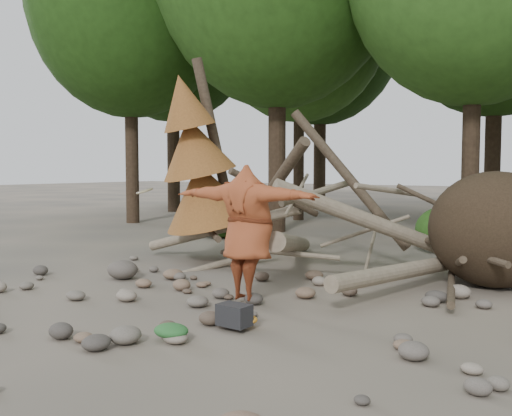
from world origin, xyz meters
The scene contains 10 objects.
ground centered at (0.00, 0.00, 0.00)m, with size 120.00×120.00×0.00m, color #514C44.
deadfall_pile centered at (2.02, 4.24, 0.95)m, with size 8.55×5.24×3.30m.
dead_conifer centered at (-3.12, 3.37, 2.11)m, with size 2.06×2.16×4.35m.
bush_left centered at (-5.50, 7.20, 0.72)m, with size 1.80×1.80×1.44m, color #204612.
bush_mid centered at (0.80, 7.80, 0.56)m, with size 1.40×1.40×1.12m, color #2B5919.
frisbee_thrower centered at (-0.17, 0.96, 1.08)m, with size 3.48×0.71×2.00m.
backpack centered at (0.48, -0.26, 0.13)m, with size 0.40×0.27×0.27m, color black.
cloth_green centered at (0.14, -1.05, 0.08)m, with size 0.43×0.36×0.16m, color #265F2A.
cloth_orange centered at (0.52, -0.10, 0.06)m, with size 0.35×0.28×0.13m, color #C47E21.
boulder_mid_left centered at (-3.18, 1.26, 0.17)m, with size 0.58×0.52×0.35m, color #5A524B.
Camera 1 is at (4.63, -5.91, 2.03)m, focal length 40.00 mm.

